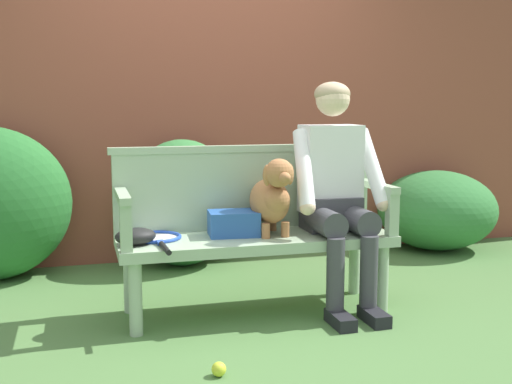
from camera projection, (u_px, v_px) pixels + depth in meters
name	position (u px, v px, depth m)	size (l,w,h in m)	color
ground_plane	(256.00, 312.00, 3.72)	(40.00, 40.00, 0.00)	#4C753D
brick_garden_fence	(203.00, 82.00, 4.99)	(8.00, 0.30, 2.71)	brown
hedge_bush_far_right	(437.00, 210.00, 5.28)	(0.97, 0.94, 0.65)	#337538
hedge_bush_mid_left	(182.00, 203.00, 4.72)	(0.83, 0.71, 0.94)	#337538
garden_bench	(256.00, 246.00, 3.66)	(1.56, 0.51, 0.45)	#9EB793
bench_backrest	(246.00, 186.00, 3.83)	(1.60, 0.06, 0.50)	#9EB793
bench_armrest_left_end	(124.00, 209.00, 3.35)	(0.06, 0.51, 0.28)	#9EB793
bench_armrest_right_end	(382.00, 197.00, 3.74)	(0.06, 0.51, 0.28)	#9EB793
person_seated	(335.00, 186.00, 3.73)	(0.56, 0.65, 1.32)	black
dog_on_bench	(272.00, 197.00, 3.62)	(0.24, 0.45, 0.45)	#AD7042
tennis_racket	(156.00, 238.00, 3.54)	(0.30, 0.57, 0.03)	blue
baseball_glove	(135.00, 236.00, 3.41)	(0.22, 0.17, 0.09)	black
sports_bag	(234.00, 223.00, 3.65)	(0.28, 0.20, 0.14)	#2856A3
tennis_ball	(219.00, 369.00, 2.84)	(0.07, 0.07, 0.07)	#CCDB33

